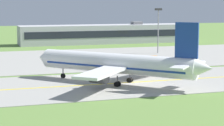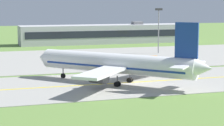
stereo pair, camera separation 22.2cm
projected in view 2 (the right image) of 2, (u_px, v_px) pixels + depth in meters
The scene contains 8 objects.
ground_plane at pixel (132, 83), 88.71m from camera, with size 500.00×500.00×0.00m, color olive.
taxiway_strip at pixel (132, 83), 88.70m from camera, with size 240.00×28.00×0.10m, color #9E9B93.
apron_pad at pixel (114, 57), 131.35m from camera, with size 140.00×52.00×0.10m, color #9E9B93.
taxiway_centreline at pixel (132, 82), 88.70m from camera, with size 220.00×0.60×0.01m, color yellow.
airplane_lead at pixel (117, 64), 86.67m from camera, with size 30.01×32.34×12.70m.
service_truck_fuel at pixel (146, 60), 112.86m from camera, with size 6.34×3.82×2.60m.
terminal_building at pixel (106, 34), 178.53m from camera, with size 69.96×12.11×8.78m.
apron_light_mast at pixel (159, 25), 140.57m from camera, with size 2.40×0.50×14.70m.
Camera 2 is at (-30.75, -81.87, 15.92)m, focal length 69.59 mm.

